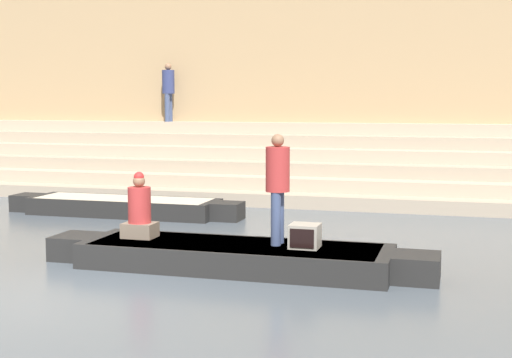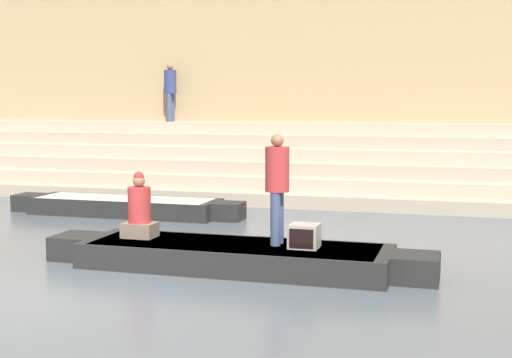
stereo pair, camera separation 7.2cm
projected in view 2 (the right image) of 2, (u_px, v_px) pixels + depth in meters
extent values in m
plane|color=#4C5660|center=(40.00, 298.00, 9.52)|extent=(120.00, 120.00, 0.00)
cube|color=tan|center=(260.00, 191.00, 19.66)|extent=(36.00, 3.95, 0.33)
cube|color=#B2A28D|center=(263.00, 177.00, 19.93)|extent=(36.00, 3.29, 0.33)
cube|color=tan|center=(266.00, 165.00, 20.21)|extent=(36.00, 2.63, 0.33)
cube|color=#B2A28D|center=(269.00, 152.00, 20.49)|extent=(36.00, 1.97, 0.33)
cube|color=tan|center=(272.00, 140.00, 20.77)|extent=(36.00, 1.32, 0.33)
cube|color=#B2A28D|center=(275.00, 128.00, 21.05)|extent=(36.00, 0.66, 0.33)
cube|color=tan|center=(283.00, 52.00, 21.68)|extent=(34.20, 1.20, 8.22)
cube|color=brown|center=(277.00, 179.00, 21.51)|extent=(34.20, 0.12, 0.60)
cube|color=black|center=(235.00, 256.00, 11.19)|extent=(4.89, 1.44, 0.40)
cube|color=#993328|center=(235.00, 245.00, 11.17)|extent=(4.50, 1.34, 0.05)
cube|color=black|center=(416.00, 268.00, 10.41)|extent=(0.68, 0.79, 0.40)
cube|color=black|center=(77.00, 246.00, 11.97)|extent=(0.68, 0.79, 0.40)
cylinder|color=olive|center=(209.00, 238.00, 12.17)|extent=(2.75, 0.04, 0.04)
cylinder|color=#3D4C75|center=(279.00, 217.00, 11.20)|extent=(0.16, 0.16, 0.83)
cylinder|color=#3D4C75|center=(275.00, 219.00, 11.01)|extent=(0.16, 0.16, 0.83)
cylinder|color=#B23333|center=(277.00, 169.00, 11.02)|extent=(0.37, 0.37, 0.69)
sphere|color=#8C664C|center=(277.00, 140.00, 10.97)|extent=(0.20, 0.20, 0.20)
cube|color=#756656|center=(140.00, 230.00, 11.71)|extent=(0.52, 0.41, 0.24)
cylinder|color=#B23333|center=(139.00, 205.00, 11.66)|extent=(0.37, 0.37, 0.59)
sphere|color=#8C664C|center=(139.00, 181.00, 11.62)|extent=(0.20, 0.20, 0.20)
sphere|color=red|center=(139.00, 177.00, 11.61)|extent=(0.17, 0.17, 0.17)
cube|color=#9E998E|center=(304.00, 236.00, 10.86)|extent=(0.45, 0.42, 0.37)
cube|color=black|center=(301.00, 239.00, 10.66)|extent=(0.37, 0.02, 0.29)
cube|color=black|center=(125.00, 207.00, 16.49)|extent=(4.45, 1.22, 0.39)
cube|color=beige|center=(125.00, 199.00, 16.48)|extent=(4.09, 1.12, 0.05)
cube|color=black|center=(229.00, 211.00, 15.79)|extent=(0.62, 0.67, 0.39)
cube|color=black|center=(30.00, 202.00, 17.20)|extent=(0.62, 0.67, 0.39)
cylinder|color=#3D4C75|center=(172.00, 108.00, 22.01)|extent=(0.16, 0.16, 0.86)
cylinder|color=#3D4C75|center=(169.00, 108.00, 21.81)|extent=(0.16, 0.16, 0.86)
cylinder|color=navy|center=(170.00, 82.00, 21.82)|extent=(0.38, 0.38, 0.72)
sphere|color=#8C664C|center=(170.00, 67.00, 21.77)|extent=(0.20, 0.20, 0.20)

